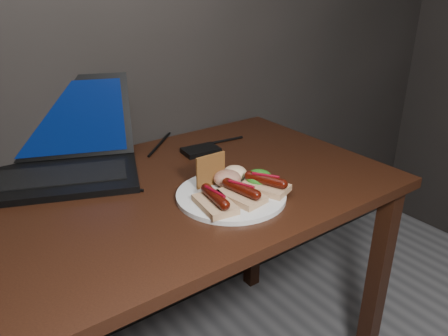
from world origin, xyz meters
TOP-DOWN VIEW (x-y plane):
  - desk at (0.00, 1.38)m, footprint 1.40×0.70m
  - laptop at (-0.08, 1.65)m, footprint 0.49×0.45m
  - hard_drive at (0.31, 1.54)m, footprint 0.12×0.08m
  - desk_cables at (0.02, 1.55)m, footprint 1.01×0.38m
  - plate at (0.21, 1.25)m, footprint 0.29×0.29m
  - bread_sausage_left at (0.13, 1.21)m, footprint 0.09×0.12m
  - bread_sausage_center at (0.21, 1.21)m, footprint 0.09×0.12m
  - bread_sausage_right at (0.29, 1.21)m, footprint 0.11×0.13m
  - crispbread at (0.19, 1.32)m, footprint 0.09×0.01m
  - salad_greens at (0.29, 1.25)m, footprint 0.07×0.07m
  - salsa_mound at (0.23, 1.29)m, footprint 0.07×0.07m
  - coleslaw_mound at (0.27, 1.31)m, footprint 0.06×0.06m

SIDE VIEW (x-z plane):
  - desk at x=0.00m, z-range 0.29..1.04m
  - desk_cables at x=0.02m, z-range 0.75..0.76m
  - plate at x=0.21m, z-range 0.75..0.76m
  - hard_drive at x=0.31m, z-range 0.75..0.77m
  - bread_sausage_left at x=0.13m, z-range 0.76..0.80m
  - bread_sausage_center at x=0.21m, z-range 0.76..0.80m
  - bread_sausage_right at x=0.29m, z-range 0.76..0.80m
  - coleslaw_mound at x=0.27m, z-range 0.76..0.80m
  - salad_greens at x=0.29m, z-range 0.76..0.80m
  - salsa_mound at x=0.23m, z-range 0.76..0.80m
  - crispbread at x=0.19m, z-range 0.76..0.85m
  - laptop at x=-0.08m, z-range 0.68..0.93m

